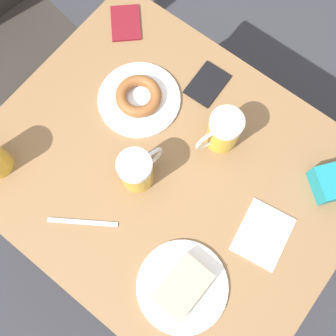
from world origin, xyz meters
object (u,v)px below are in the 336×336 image
object	(u,v)px
beer_mug_center	(223,131)
fork	(83,222)
plate_with_cake	(182,287)
beer_mug_left	(137,170)
passport_far_edge	(126,23)
plate_with_donut	(139,98)
passport_near_edge	(207,84)
napkin_folded	(263,234)

from	to	relation	value
beer_mug_center	fork	distance (m)	0.44
plate_with_cake	beer_mug_left	bearing A→B (deg)	59.89
passport_far_edge	beer_mug_left	bearing A→B (deg)	-136.16
plate_with_cake	fork	distance (m)	0.31
plate_with_donut	fork	world-z (taller)	plate_with_donut
plate_with_cake	beer_mug_left	distance (m)	0.31
beer_mug_left	fork	distance (m)	0.20
beer_mug_center	passport_far_edge	distance (m)	0.47
beer_mug_left	passport_near_edge	size ratio (longest dim) A/B	1.02
beer_mug_left	fork	bearing A→B (deg)	168.61
plate_with_donut	beer_mug_center	world-z (taller)	beer_mug_center
fork	passport_far_edge	bearing A→B (deg)	29.23
plate_with_cake	fork	world-z (taller)	plate_with_cake
napkin_folded	passport_far_edge	size ratio (longest dim) A/B	1.12
plate_with_cake	beer_mug_center	xyz separation A→B (m)	(0.38, 0.16, 0.05)
plate_with_cake	plate_with_donut	size ratio (longest dim) A/B	0.97
beer_mug_left	passport_far_edge	bearing A→B (deg)	43.84
fork	plate_with_donut	bearing A→B (deg)	16.17
fork	passport_near_edge	world-z (taller)	passport_near_edge
beer_mug_left	fork	xyz separation A→B (m)	(-0.19, 0.04, -0.06)
beer_mug_center	fork	bearing A→B (deg)	160.09
plate_with_cake	napkin_folded	xyz separation A→B (m)	(0.23, -0.09, -0.01)
napkin_folded	passport_far_edge	xyz separation A→B (m)	(0.28, 0.69, 0.00)
napkin_folded	beer_mug_center	bearing A→B (deg)	59.04
plate_with_donut	beer_mug_center	distance (m)	0.26
beer_mug_center	passport_near_edge	xyz separation A→B (m)	(0.12, 0.13, -0.06)
plate_with_donut	napkin_folded	size ratio (longest dim) A/B	1.40
passport_near_edge	passport_far_edge	world-z (taller)	same
beer_mug_center	passport_far_edge	xyz separation A→B (m)	(0.13, 0.45, -0.06)
plate_with_donut	passport_near_edge	world-z (taller)	plate_with_donut
plate_with_cake	fork	bearing A→B (deg)	96.11
passport_near_edge	beer_mug_left	bearing A→B (deg)	-176.99
fork	passport_near_edge	size ratio (longest dim) A/B	1.24
napkin_folded	passport_near_edge	xyz separation A→B (m)	(0.26, 0.37, 0.00)
fork	passport_far_edge	size ratio (longest dim) A/B	1.06
plate_with_cake	fork	xyz separation A→B (m)	(-0.03, 0.30, -0.01)
plate_with_donut	fork	size ratio (longest dim) A/B	1.48
napkin_folded	passport_near_edge	bearing A→B (deg)	54.77
napkin_folded	beer_mug_left	bearing A→B (deg)	102.39
plate_with_cake	napkin_folded	bearing A→B (deg)	-20.65
plate_with_cake	fork	size ratio (longest dim) A/B	1.43
fork	passport_far_edge	distance (m)	0.62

